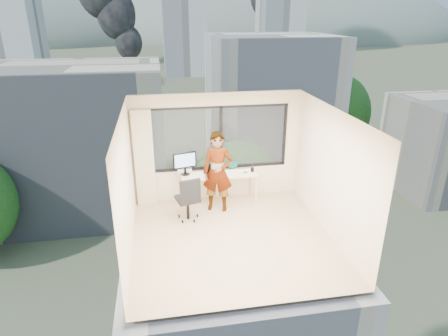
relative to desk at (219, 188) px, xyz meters
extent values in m
cube|color=beige|center=(0.00, -1.66, -0.38)|extent=(4.00, 4.00, 0.01)
cube|color=white|center=(0.00, -1.66, 2.23)|extent=(4.00, 4.00, 0.01)
cube|color=beige|center=(0.00, -3.66, 0.93)|extent=(4.00, 0.01, 2.60)
cube|color=beige|center=(-2.00, -1.66, 0.93)|extent=(0.01, 4.00, 2.60)
cube|color=beige|center=(2.00, -1.66, 0.93)|extent=(0.01, 4.00, 2.60)
cube|color=beige|center=(-1.72, 0.22, 0.77)|extent=(0.45, 0.14, 2.30)
cube|color=beige|center=(0.00, 0.00, 0.00)|extent=(1.80, 0.60, 0.75)
imported|color=#2D2D33|center=(-0.09, -0.35, 0.56)|extent=(0.78, 0.62, 1.87)
cube|color=white|center=(-0.80, 0.26, 0.42)|extent=(0.35, 0.30, 0.08)
cube|color=black|center=(0.62, -0.05, 0.38)|extent=(0.11, 0.07, 0.01)
cylinder|color=black|center=(0.80, -0.01, 0.43)|extent=(0.10, 0.10, 0.10)
ellipsoid|color=#0C4D42|center=(0.37, 0.25, 0.48)|extent=(0.29, 0.16, 0.21)
cube|color=#515B3D|center=(0.00, 118.34, -14.38)|extent=(400.00, 400.00, 0.04)
cube|color=#EDE1C6|center=(-9.00, 28.34, -7.38)|extent=(16.00, 12.00, 14.00)
cube|color=white|center=(12.00, 36.34, -6.38)|extent=(14.00, 13.00, 16.00)
cube|color=silver|center=(-35.00, 93.34, -0.38)|extent=(14.00, 14.00, 28.00)
cube|color=silver|center=(8.00, 118.34, 0.62)|extent=(13.00, 13.00, 30.00)
cube|color=silver|center=(45.00, 138.34, -1.38)|extent=(15.00, 15.00, 26.00)
ellipsoid|color=slate|center=(100.00, 318.34, -14.38)|extent=(300.00, 220.00, 96.00)
camera|label=1|loc=(-1.31, -8.27, 3.89)|focal=30.81mm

